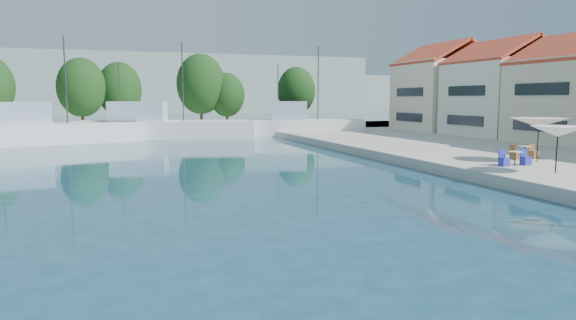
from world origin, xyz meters
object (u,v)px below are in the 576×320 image
object	(u,v)px
trawler_03	(161,128)
umbrella_cream	(539,123)
trawler_04	(303,126)
umbrella_white	(558,131)
trawler_02	(45,132)

from	to	relation	value
trawler_03	umbrella_cream	bearing A→B (deg)	-47.49
trawler_04	trawler_03	bearing A→B (deg)	-167.54
umbrella_white	trawler_04	bearing A→B (deg)	89.92
trawler_03	umbrella_cream	size ratio (longest dim) A/B	6.22
trawler_02	trawler_04	size ratio (longest dim) A/B	1.26
trawler_03	umbrella_cream	distance (m)	36.76
trawler_03	trawler_04	bearing A→B (deg)	7.92
trawler_04	umbrella_white	world-z (taller)	trawler_04
trawler_03	umbrella_white	xyz separation A→B (m)	(15.17, -35.94, 1.50)
trawler_02	umbrella_cream	bearing A→B (deg)	-61.29
trawler_04	umbrella_cream	size ratio (longest dim) A/B	4.27
umbrella_white	umbrella_cream	distance (m)	4.62
trawler_04	umbrella_white	xyz separation A→B (m)	(-0.05, -34.44, 1.49)
trawler_03	trawler_04	distance (m)	15.29
trawler_02	trawler_04	xyz separation A→B (m)	(25.83, 2.13, 0.00)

